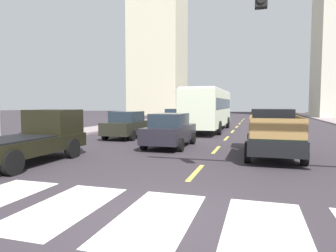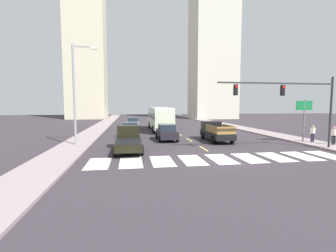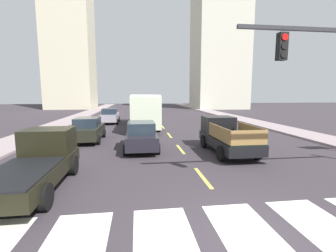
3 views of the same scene
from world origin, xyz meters
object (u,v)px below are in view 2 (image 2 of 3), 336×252
at_px(sedan_mid, 133,123).
at_px(pedestrian_waiting, 313,132).
at_px(direction_sign_green, 304,112).
at_px(city_bus, 160,117).
at_px(sedan_near_right, 130,130).
at_px(traffic_signal_gantry, 296,98).
at_px(streetlight_left, 76,91).
at_px(pickup_stakebed, 215,132).
at_px(pickup_dark, 129,139).
at_px(pedestrian_walking, 334,134).
at_px(sedan_near_left, 167,132).

relative_size(sedan_mid, pedestrian_waiting, 2.68).
bearing_deg(direction_sign_green, city_bus, 132.83).
xyz_separation_m(sedan_near_right, traffic_signal_gantry, (13.19, -10.27, 3.38)).
bearing_deg(city_bus, streetlight_left, -127.33).
distance_m(traffic_signal_gantry, direction_sign_green, 4.97).
distance_m(sedan_near_right, pedestrian_waiting, 18.77).
xyz_separation_m(city_bus, sedan_near_right, (-4.21, -6.51, -1.09)).
bearing_deg(city_bus, pickup_stakebed, -67.86).
bearing_deg(streetlight_left, pickup_stakebed, 4.97).
bearing_deg(pickup_dark, pickup_stakebed, 23.46).
distance_m(traffic_signal_gantry, pedestrian_walking, 5.81).
xyz_separation_m(pickup_dark, direction_sign_green, (16.81, 1.42, 2.11)).
distance_m(sedan_near_left, pedestrian_walking, 15.42).
xyz_separation_m(sedan_near_right, direction_sign_green, (16.65, -6.90, 2.17)).
bearing_deg(pickup_dark, sedan_near_left, 51.55).
bearing_deg(traffic_signal_gantry, sedan_mid, 121.59).
bearing_deg(traffic_signal_gantry, city_bus, 118.14).
bearing_deg(sedan_near_left, sedan_mid, 101.38).
distance_m(pickup_dark, pedestrian_walking, 18.13).
bearing_deg(pedestrian_walking, pedestrian_waiting, -157.17).
height_order(sedan_near_left, traffic_signal_gantry, traffic_signal_gantry).
bearing_deg(pedestrian_waiting, streetlight_left, -137.33).
height_order(sedan_near_left, pedestrian_walking, pedestrian_walking).
height_order(sedan_mid, direction_sign_green, direction_sign_green).
relative_size(pickup_dark, streetlight_left, 0.58).
relative_size(sedan_mid, sedan_near_left, 1.00).
height_order(sedan_near_left, pedestrian_waiting, pedestrian_waiting).
bearing_deg(pickup_stakebed, pickup_dark, -155.27).
bearing_deg(sedan_mid, pedestrian_walking, -47.18).
bearing_deg(pedestrian_walking, pickup_dark, -94.73).
distance_m(pickup_dark, traffic_signal_gantry, 13.89).
xyz_separation_m(sedan_near_right, sedan_mid, (0.38, 10.56, 0.00)).
distance_m(streetlight_left, pedestrian_walking, 23.30).
bearing_deg(direction_sign_green, pedestrian_walking, -59.48).
relative_size(city_bus, sedan_mid, 2.45).
height_order(sedan_near_left, streetlight_left, streetlight_left).
height_order(pickup_stakebed, pedestrian_waiting, pickup_stakebed).
bearing_deg(traffic_signal_gantry, sedan_near_right, 142.10).
relative_size(pickup_stakebed, pedestrian_walking, 3.17).
height_order(pickup_stakebed, sedan_near_left, pickup_stakebed).
bearing_deg(direction_sign_green, pickup_stakebed, 161.35).
height_order(pickup_dark, pedestrian_waiting, pickup_dark).
bearing_deg(pickup_stakebed, sedan_mid, 119.01).
bearing_deg(city_bus, traffic_signal_gantry, -62.27).
bearing_deg(sedan_near_right, pickup_stakebed, -27.07).
height_order(streetlight_left, pedestrian_waiting, streetlight_left).
distance_m(city_bus, sedan_mid, 5.68).
relative_size(city_bus, sedan_near_left, 2.45).
xyz_separation_m(sedan_mid, direction_sign_green, (16.27, -17.47, 2.17)).
relative_size(pickup_dark, traffic_signal_gantry, 0.52).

